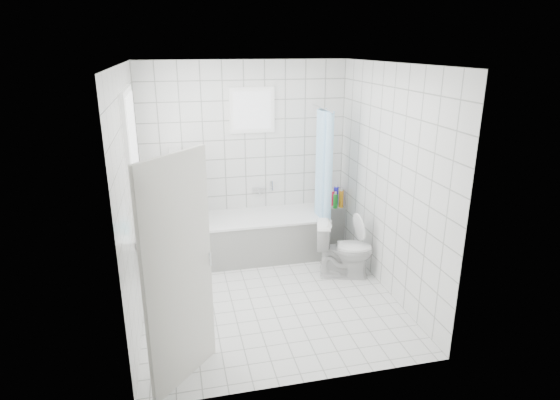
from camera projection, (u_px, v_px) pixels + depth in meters
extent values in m
plane|color=white|center=(268.00, 296.00, 5.42)|extent=(3.00, 3.00, 0.00)
plane|color=white|center=(266.00, 63.00, 4.61)|extent=(3.00, 3.00, 0.00)
cube|color=white|center=(245.00, 158.00, 6.40)|extent=(2.80, 0.02, 2.60)
cube|color=white|center=(307.00, 245.00, 3.63)|extent=(2.80, 0.02, 2.60)
cube|color=white|center=(132.00, 199.00, 4.71)|extent=(0.02, 3.00, 2.60)
cube|color=white|center=(388.00, 181.00, 5.32)|extent=(0.02, 3.00, 2.60)
cube|color=white|center=(135.00, 163.00, 4.91)|extent=(0.01, 0.90, 1.40)
cube|color=white|center=(252.00, 110.00, 6.18)|extent=(0.50, 0.01, 0.50)
cube|color=white|center=(146.00, 228.00, 5.15)|extent=(0.18, 1.02, 0.08)
cube|color=silver|center=(179.00, 274.00, 3.80)|extent=(0.56, 0.62, 2.00)
cube|color=white|center=(257.00, 237.00, 6.39)|extent=(1.86, 0.75, 0.55)
cube|color=white|center=(256.00, 217.00, 6.30)|extent=(1.88, 0.77, 0.03)
cube|color=white|center=(180.00, 211.00, 5.98)|extent=(0.15, 0.85, 1.50)
cube|color=white|center=(334.00, 223.00, 6.89)|extent=(0.40, 0.24, 0.55)
imported|color=white|center=(344.00, 249.00, 5.81)|extent=(0.78, 0.58, 0.71)
cylinder|color=silver|center=(322.00, 108.00, 6.02)|extent=(0.02, 0.80, 0.02)
cube|color=silver|center=(259.00, 189.00, 6.54)|extent=(0.18, 0.06, 0.06)
imported|color=#36D4F7|center=(145.00, 224.00, 4.90)|extent=(0.10, 0.10, 0.17)
imported|color=pink|center=(147.00, 207.00, 5.39)|extent=(0.12, 0.12, 0.18)
imported|color=white|center=(146.00, 218.00, 5.11)|extent=(0.14, 0.14, 0.15)
imported|color=white|center=(146.00, 210.00, 5.19)|extent=(0.13, 0.13, 0.27)
cylinder|color=red|center=(333.00, 198.00, 6.78)|extent=(0.06, 0.06, 0.21)
cylinder|color=#231CE1|center=(336.00, 196.00, 6.80)|extent=(0.06, 0.06, 0.27)
cylinder|color=#FFA01A|center=(341.00, 199.00, 6.70)|extent=(0.06, 0.06, 0.25)
cylinder|color=green|center=(335.00, 201.00, 6.68)|extent=(0.06, 0.06, 0.20)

